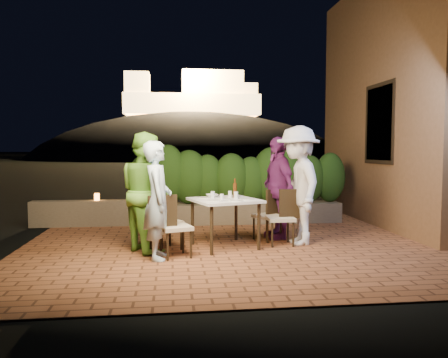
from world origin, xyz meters
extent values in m
plane|color=black|center=(0.00, 0.00, -0.02)|extent=(400.00, 400.00, 0.00)
cube|color=brown|center=(0.00, 0.50, -0.07)|extent=(7.00, 6.00, 0.15)
cube|color=brown|center=(3.60, 2.00, 2.50)|extent=(1.60, 5.00, 5.00)
cube|color=black|center=(2.82, 1.50, 2.00)|extent=(0.08, 1.00, 1.40)
cube|color=black|center=(2.81, 1.50, 2.00)|extent=(0.06, 1.15, 1.55)
cube|color=brown|center=(0.20, 2.30, 0.20)|extent=(4.20, 0.55, 0.40)
cube|color=brown|center=(-2.80, 2.30, 0.25)|extent=(2.20, 0.30, 0.50)
ellipsoid|color=black|center=(2.00, 60.00, -4.00)|extent=(52.00, 40.00, 22.00)
cylinder|color=white|center=(-0.54, -0.13, 0.76)|extent=(0.24, 0.24, 0.01)
cylinder|color=white|center=(-0.66, 0.25, 0.76)|extent=(0.22, 0.22, 0.01)
cylinder|color=white|center=(-0.05, 0.00, 0.76)|extent=(0.23, 0.23, 0.01)
cylinder|color=white|center=(-0.18, 0.41, 0.76)|extent=(0.23, 0.23, 0.01)
cylinder|color=white|center=(-0.37, 0.13, 0.76)|extent=(0.20, 0.20, 0.01)
cylinder|color=white|center=(-0.23, -0.18, 0.76)|extent=(0.22, 0.22, 0.01)
cylinder|color=silver|center=(-0.43, -0.09, 0.80)|extent=(0.06, 0.06, 0.10)
cylinder|color=silver|center=(-0.54, 0.25, 0.80)|extent=(0.06, 0.06, 0.11)
cylinder|color=silver|center=(-0.19, 0.09, 0.81)|extent=(0.07, 0.07, 0.11)
cylinder|color=silver|center=(-0.26, 0.28, 0.80)|extent=(0.06, 0.06, 0.11)
imported|color=white|center=(-0.53, 0.41, 0.77)|extent=(0.23, 0.23, 0.05)
imported|color=silver|center=(-1.36, -0.47, 0.81)|extent=(0.40, 0.60, 1.63)
imported|color=#72BD3B|center=(-1.56, 0.04, 0.88)|extent=(1.02, 1.08, 1.77)
imported|color=silver|center=(0.82, 0.21, 0.94)|extent=(0.74, 1.24, 1.88)
imported|color=#6C246B|center=(0.62, 0.71, 0.86)|extent=(0.59, 1.07, 1.72)
cylinder|color=orange|center=(-2.64, 2.30, 0.57)|extent=(0.10, 0.10, 0.14)
camera|label=1|loc=(-1.17, -6.49, 1.52)|focal=35.00mm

